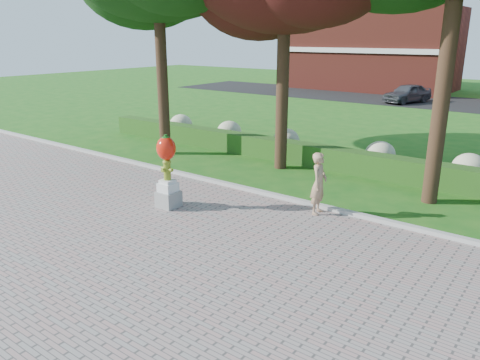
{
  "coord_description": "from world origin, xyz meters",
  "views": [
    {
      "loc": [
        6.89,
        -8.24,
        4.7
      ],
      "look_at": [
        -0.1,
        1.0,
        1.11
      ],
      "focal_mm": 35.0,
      "sensor_mm": 36.0,
      "label": 1
    }
  ],
  "objects": [
    {
      "name": "street",
      "position": [
        0.0,
        28.0,
        0.01
      ],
      "size": [
        50.0,
        8.0,
        0.02
      ],
      "primitive_type": "cube",
      "color": "black",
      "rests_on": "ground"
    },
    {
      "name": "ground",
      "position": [
        0.0,
        0.0,
        0.0
      ],
      "size": [
        100.0,
        100.0,
        0.0
      ],
      "primitive_type": "plane",
      "color": "#185B16",
      "rests_on": "ground"
    },
    {
      "name": "woman",
      "position": [
        1.36,
        2.6,
        0.89
      ],
      "size": [
        0.51,
        0.68,
        1.7
      ],
      "primitive_type": "imported",
      "rotation": [
        0.0,
        0.0,
        1.74
      ],
      "color": "tan",
      "rests_on": "walkway"
    },
    {
      "name": "hydrant_sculpture",
      "position": [
        -2.26,
        0.5,
        1.14
      ],
      "size": [
        0.61,
        0.57,
        2.08
      ],
      "rotation": [
        0.0,
        0.0,
        0.01
      ],
      "color": "gray",
      "rests_on": "walkway"
    },
    {
      "name": "lawn_hedge",
      "position": [
        0.0,
        7.0,
        0.4
      ],
      "size": [
        24.0,
        0.7,
        0.8
      ],
      "primitive_type": "cube",
      "color": "#1D4A15",
      "rests_on": "ground"
    },
    {
      "name": "curb",
      "position": [
        0.0,
        3.0,
        0.07
      ],
      "size": [
        40.0,
        0.18,
        0.15
      ],
      "primitive_type": "cube",
      "color": "#ADADA5",
      "rests_on": "ground"
    },
    {
      "name": "parked_car",
      "position": [
        -4.06,
        26.36,
        0.7
      ],
      "size": [
        2.86,
        4.3,
        1.36
      ],
      "primitive_type": "imported",
      "rotation": [
        0.0,
        0.0,
        -0.34
      ],
      "color": "#3E3F45",
      "rests_on": "street"
    },
    {
      "name": "building_left",
      "position": [
        -10.0,
        34.0,
        3.5
      ],
      "size": [
        14.0,
        8.0,
        7.0
      ],
      "primitive_type": "cube",
      "color": "maroon",
      "rests_on": "ground"
    },
    {
      "name": "hydrangea_row",
      "position": [
        0.57,
        8.0,
        0.55
      ],
      "size": [
        20.1,
        1.1,
        0.99
      ],
      "color": "beige",
      "rests_on": "ground"
    },
    {
      "name": "walkway",
      "position": [
        0.0,
        -4.0,
        0.02
      ],
      "size": [
        40.0,
        14.0,
        0.04
      ],
      "primitive_type": "cube",
      "color": "gray",
      "rests_on": "ground"
    }
  ]
}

